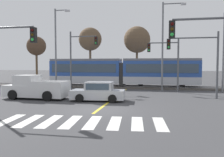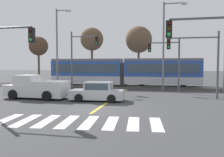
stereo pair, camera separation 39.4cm
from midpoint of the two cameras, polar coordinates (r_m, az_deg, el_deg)
The scene contains 26 objects.
ground_plane at distance 15.25m, azimuth -3.98°, elevation -7.48°, with size 200.00×200.00×0.00m, color #3D3D3F.
track_bed at distance 29.76m, azimuth 3.60°, elevation -2.01°, with size 120.00×4.00×0.18m, color #4C4742.
rail_near at distance 29.03m, azimuth 3.41°, elevation -1.86°, with size 120.00×0.08×0.10m, color #939399.
rail_far at distance 30.45m, azimuth 3.78°, elevation -1.62°, with size 120.00×0.08×0.10m, color #939399.
light_rail_tram at distance 29.74m, azimuth 2.17°, elevation 1.77°, with size 18.50×2.64×3.43m.
crosswalk_stripe_0 at distance 13.57m, azimuth -24.40°, elevation -9.13°, with size 0.56×2.80×0.01m, color silver.
crosswalk_stripe_1 at distance 13.06m, azimuth -20.16°, elevation -9.51°, with size 0.56×2.80×0.01m, color silver.
crosswalk_stripe_2 at distance 12.63m, azimuth -15.59°, elevation -9.87°, with size 0.56×2.80×0.01m, color silver.
crosswalk_stripe_3 at distance 12.28m, azimuth -10.72°, elevation -10.18°, with size 0.56×2.80×0.01m, color silver.
crosswalk_stripe_4 at distance 12.03m, azimuth -5.60°, elevation -10.43°, with size 0.56×2.80×0.01m, color silver.
crosswalk_stripe_5 at distance 11.87m, azimuth -0.29°, elevation -10.60°, with size 0.56×2.80×0.01m, color silver.
crosswalk_stripe_6 at distance 11.81m, azimuth 5.12°, elevation -10.68°, with size 0.56×2.80×0.01m, color silver.
crosswalk_stripe_7 at distance 11.86m, azimuth 10.53°, elevation -10.67°, with size 0.56×2.80×0.01m, color silver.
lane_centre_line at distance 20.82m, azimuth 0.23°, elevation -4.55°, with size 0.20×14.24×0.01m, color gold.
sedan_crossing at distance 18.75m, azimuth -3.95°, elevation -3.29°, with size 4.29×2.10×1.52m.
pickup_truck at distance 21.08m, azimuth -18.55°, elevation -2.33°, with size 5.48×2.41×1.98m.
traffic_light_mid_right at distance 21.34m, azimuth 19.66°, elevation 5.50°, with size 4.25×0.38×5.63m.
traffic_light_far_left at distance 27.22m, azimuth -8.34°, elevation 6.24°, with size 3.25×0.38×6.62m.
traffic_light_near_right at distance 13.04m, azimuth 23.10°, elevation 6.96°, with size 3.75×0.38×5.71m.
traffic_light_near_left at distance 16.20m, azimuth -25.75°, elevation 5.93°, with size 3.75×0.38×5.57m.
traffic_light_far_right at distance 25.33m, azimuth 12.68°, elevation 5.07°, with size 3.25×0.38×5.54m.
street_lamp_west at distance 29.55m, azimuth -13.51°, elevation 8.02°, with size 1.92×0.28×9.53m.
street_lamp_centre at distance 26.75m, azimuth 12.13°, elevation 8.82°, with size 2.51×0.28×9.63m.
bare_tree_far_west at distance 37.76m, azimuth -18.03°, elevation 7.36°, with size 2.87×2.87×7.12m.
bare_tree_west at distance 35.16m, azimuth -5.60°, elevation 9.32°, with size 3.36×3.36×8.27m.
bare_tree_east at distance 35.49m, azimuth 5.71°, elevation 9.23°, with size 3.90×3.90×8.50m.
Camera 1 is at (3.76, -14.49, 2.86)m, focal length 38.00 mm.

